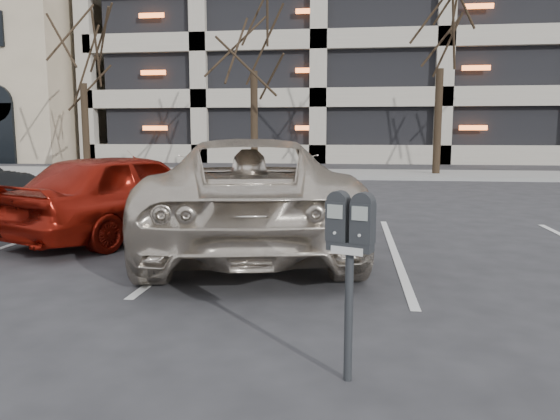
% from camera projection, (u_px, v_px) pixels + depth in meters
% --- Properties ---
extents(ground, '(140.00, 140.00, 0.00)m').
position_uv_depth(ground, '(272.00, 297.00, 5.55)').
color(ground, '#28282B').
rests_on(ground, ground).
extents(sidewalk, '(80.00, 4.00, 0.12)m').
position_uv_depth(sidewalk, '(330.00, 174.00, 21.25)').
color(sidewalk, gray).
rests_on(sidewalk, ground).
extents(stall_lines, '(16.90, 5.20, 0.00)m').
position_uv_depth(stall_lines, '(200.00, 246.00, 7.98)').
color(stall_lines, silver).
rests_on(stall_lines, ground).
extents(parking_garage, '(52.00, 20.00, 19.00)m').
position_uv_depth(parking_garage, '(525.00, 16.00, 35.95)').
color(parking_garage, black).
rests_on(parking_garage, ground).
extents(tree_a, '(3.54, 3.54, 8.05)m').
position_uv_depth(tree_a, '(81.00, 27.00, 21.70)').
color(tree_a, black).
rests_on(tree_a, ground).
extents(tree_b, '(3.92, 3.92, 8.91)m').
position_uv_depth(tree_b, '(253.00, 6.00, 20.73)').
color(tree_b, black).
rests_on(tree_b, ground).
extents(tree_c, '(3.91, 3.91, 8.90)m').
position_uv_depth(tree_c, '(443.00, 0.00, 19.84)').
color(tree_c, black).
rests_on(tree_c, ground).
extents(parking_meter, '(0.34, 0.23, 1.25)m').
position_uv_depth(parking_meter, '(350.00, 240.00, 3.54)').
color(parking_meter, black).
rests_on(parking_meter, ground).
extents(suv_silver, '(3.63, 6.04, 1.57)m').
position_uv_depth(suv_silver, '(249.00, 193.00, 7.93)').
color(suv_silver, beige).
rests_on(suv_silver, ground).
extents(car_red, '(3.07, 4.34, 1.37)m').
position_uv_depth(car_red, '(127.00, 194.00, 8.70)').
color(car_red, maroon).
rests_on(car_red, ground).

